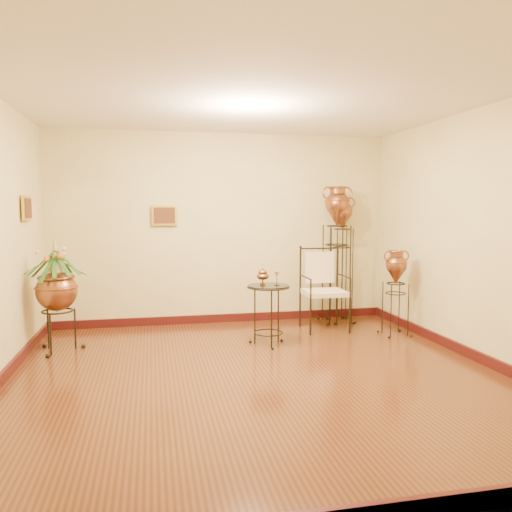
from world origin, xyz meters
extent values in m
plane|color=#5E2E16|center=(0.00, 0.00, 0.00)|extent=(5.00, 5.00, 0.00)
cube|color=#3D0F0E|center=(0.00, 2.48, 0.06)|extent=(5.00, 0.04, 0.12)
cube|color=#3D0F0E|center=(2.48, 0.00, 0.06)|extent=(0.04, 5.00, 0.12)
cube|color=gold|center=(-0.85, 2.46, 1.60)|extent=(0.36, 0.03, 0.29)
cube|color=gold|center=(-2.46, 1.45, 1.70)|extent=(0.03, 0.36, 0.29)
cube|color=beige|center=(1.32, 1.72, 0.53)|extent=(0.57, 0.53, 0.06)
cube|color=beige|center=(1.32, 1.72, 0.85)|extent=(0.43, 0.04, 0.45)
cylinder|color=black|center=(0.37, 1.11, 0.74)|extent=(0.52, 0.52, 0.02)
camera|label=1|loc=(-1.04, -4.83, 1.69)|focal=35.00mm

